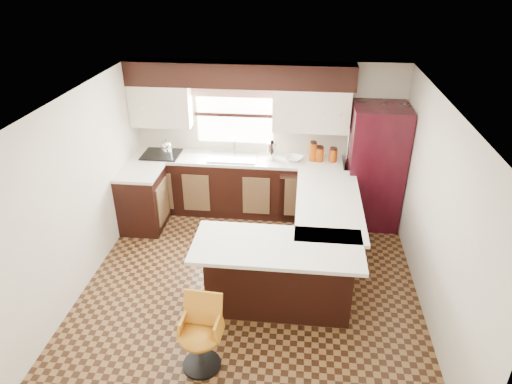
# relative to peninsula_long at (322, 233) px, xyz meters

# --- Properties ---
(floor) EXTENTS (4.40, 4.40, 0.00)m
(floor) POSITION_rel_peninsula_long_xyz_m (-0.90, -0.62, -0.45)
(floor) COLOR #49301A
(floor) RESTS_ON ground
(ceiling) EXTENTS (4.40, 4.40, 0.00)m
(ceiling) POSITION_rel_peninsula_long_xyz_m (-0.90, -0.62, 1.95)
(ceiling) COLOR silver
(ceiling) RESTS_ON wall_back
(wall_back) EXTENTS (4.40, 0.00, 4.40)m
(wall_back) POSITION_rel_peninsula_long_xyz_m (-0.90, 1.58, 0.75)
(wall_back) COLOR beige
(wall_back) RESTS_ON floor
(wall_front) EXTENTS (4.40, 0.00, 4.40)m
(wall_front) POSITION_rel_peninsula_long_xyz_m (-0.90, -2.83, 0.75)
(wall_front) COLOR beige
(wall_front) RESTS_ON floor
(wall_left) EXTENTS (0.00, 4.40, 4.40)m
(wall_left) POSITION_rel_peninsula_long_xyz_m (-3.00, -0.62, 0.75)
(wall_left) COLOR beige
(wall_left) RESTS_ON floor
(wall_right) EXTENTS (0.00, 4.40, 4.40)m
(wall_right) POSITION_rel_peninsula_long_xyz_m (1.20, -0.62, 0.75)
(wall_right) COLOR beige
(wall_right) RESTS_ON floor
(base_cab_back) EXTENTS (3.30, 0.60, 0.90)m
(base_cab_back) POSITION_rel_peninsula_long_xyz_m (-1.35, 1.28, 0.00)
(base_cab_back) COLOR black
(base_cab_back) RESTS_ON floor
(base_cab_left) EXTENTS (0.60, 0.70, 0.90)m
(base_cab_left) POSITION_rel_peninsula_long_xyz_m (-2.70, 0.62, 0.00)
(base_cab_left) COLOR black
(base_cab_left) RESTS_ON floor
(counter_back) EXTENTS (3.30, 0.60, 0.04)m
(counter_back) POSITION_rel_peninsula_long_xyz_m (-1.35, 1.28, 0.47)
(counter_back) COLOR silver
(counter_back) RESTS_ON base_cab_back
(counter_left) EXTENTS (0.60, 0.70, 0.04)m
(counter_left) POSITION_rel_peninsula_long_xyz_m (-2.70, 0.62, 0.47)
(counter_left) COLOR silver
(counter_left) RESTS_ON base_cab_left
(soffit) EXTENTS (3.40, 0.35, 0.36)m
(soffit) POSITION_rel_peninsula_long_xyz_m (-1.30, 1.40, 1.77)
(soffit) COLOR black
(soffit) RESTS_ON wall_back
(upper_cab_left) EXTENTS (0.94, 0.35, 0.64)m
(upper_cab_left) POSITION_rel_peninsula_long_xyz_m (-2.52, 1.40, 1.27)
(upper_cab_left) COLOR beige
(upper_cab_left) RESTS_ON wall_back
(upper_cab_right) EXTENTS (1.14, 0.35, 0.64)m
(upper_cab_right) POSITION_rel_peninsula_long_xyz_m (-0.22, 1.40, 1.27)
(upper_cab_right) COLOR beige
(upper_cab_right) RESTS_ON wall_back
(window_pane) EXTENTS (1.20, 0.02, 0.90)m
(window_pane) POSITION_rel_peninsula_long_xyz_m (-1.40, 1.56, 1.10)
(window_pane) COLOR white
(window_pane) RESTS_ON wall_back
(valance) EXTENTS (1.30, 0.06, 0.18)m
(valance) POSITION_rel_peninsula_long_xyz_m (-1.40, 1.52, 1.49)
(valance) COLOR #D19B93
(valance) RESTS_ON wall_back
(sink) EXTENTS (0.75, 0.45, 0.03)m
(sink) POSITION_rel_peninsula_long_xyz_m (-1.40, 1.25, 0.51)
(sink) COLOR #B2B2B7
(sink) RESTS_ON counter_back
(dishwasher) EXTENTS (0.58, 0.03, 0.78)m
(dishwasher) POSITION_rel_peninsula_long_xyz_m (-0.35, 0.99, -0.02)
(dishwasher) COLOR black
(dishwasher) RESTS_ON floor
(cooktop) EXTENTS (0.58, 0.50, 0.02)m
(cooktop) POSITION_rel_peninsula_long_xyz_m (-2.55, 1.25, 0.51)
(cooktop) COLOR black
(cooktop) RESTS_ON counter_back
(peninsula_long) EXTENTS (0.60, 1.95, 0.90)m
(peninsula_long) POSITION_rel_peninsula_long_xyz_m (0.00, 0.00, 0.00)
(peninsula_long) COLOR black
(peninsula_long) RESTS_ON floor
(peninsula_return) EXTENTS (1.65, 0.60, 0.90)m
(peninsula_return) POSITION_rel_peninsula_long_xyz_m (-0.53, -0.97, 0.00)
(peninsula_return) COLOR black
(peninsula_return) RESTS_ON floor
(counter_pen_long) EXTENTS (0.84, 1.95, 0.04)m
(counter_pen_long) POSITION_rel_peninsula_long_xyz_m (0.05, 0.00, 0.47)
(counter_pen_long) COLOR silver
(counter_pen_long) RESTS_ON peninsula_long
(counter_pen_return) EXTENTS (1.89, 0.84, 0.04)m
(counter_pen_return) POSITION_rel_peninsula_long_xyz_m (-0.55, -1.06, 0.47)
(counter_pen_return) COLOR silver
(counter_pen_return) RESTS_ON peninsula_return
(refrigerator) EXTENTS (0.80, 0.77, 1.88)m
(refrigerator) POSITION_rel_peninsula_long_xyz_m (0.78, 1.19, 0.49)
(refrigerator) COLOR black
(refrigerator) RESTS_ON floor
(bar_chair) EXTENTS (0.46, 0.46, 0.81)m
(bar_chair) POSITION_rel_peninsula_long_xyz_m (-1.25, -1.96, -0.04)
(bar_chair) COLOR orange
(bar_chair) RESTS_ON floor
(kettle) EXTENTS (0.18, 0.18, 0.24)m
(kettle) POSITION_rel_peninsula_long_xyz_m (-2.45, 1.26, 0.64)
(kettle) COLOR silver
(kettle) RESTS_ON cooktop
(percolator) EXTENTS (0.14, 0.14, 0.28)m
(percolator) POSITION_rel_peninsula_long_xyz_m (-0.79, 1.28, 0.64)
(percolator) COLOR silver
(percolator) RESTS_ON counter_back
(mixing_bowl) EXTENTS (0.34, 0.34, 0.06)m
(mixing_bowl) POSITION_rel_peninsula_long_xyz_m (-0.44, 1.28, 0.53)
(mixing_bowl) COLOR white
(mixing_bowl) RESTS_ON counter_back
(canister_large) EXTENTS (0.12, 0.12, 0.28)m
(canister_large) POSITION_rel_peninsula_long_xyz_m (-0.16, 1.30, 0.64)
(canister_large) COLOR #9B3F08
(canister_large) RESTS_ON counter_back
(canister_med) EXTENTS (0.14, 0.14, 0.21)m
(canister_med) POSITION_rel_peninsula_long_xyz_m (-0.06, 1.30, 0.60)
(canister_med) COLOR #9B3F08
(canister_med) RESTS_ON counter_back
(canister_small) EXTENTS (0.13, 0.13, 0.20)m
(canister_small) POSITION_rel_peninsula_long_xyz_m (0.15, 1.30, 0.59)
(canister_small) COLOR #9B3F08
(canister_small) RESTS_ON counter_back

